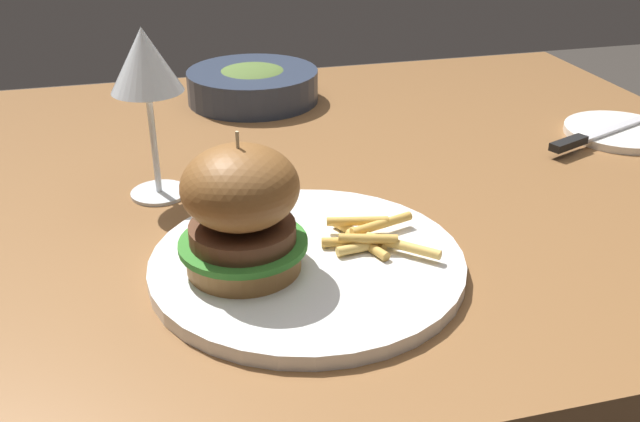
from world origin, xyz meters
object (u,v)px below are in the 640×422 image
table_knife (598,134)px  main_plate (307,263)px  soup_bowl (253,84)px  bread_plate (620,132)px  burger_sandwich (241,210)px  wine_glass (145,66)px

table_knife → main_plate: bearing=-154.7°
soup_bowl → bread_plate: bearing=-30.8°
bread_plate → soup_bowl: size_ratio=0.74×
bread_plate → table_knife: table_knife is taller
burger_sandwich → table_knife: 0.55m
burger_sandwich → soup_bowl: burger_sandwich is taller
burger_sandwich → soup_bowl: bearing=79.3°
burger_sandwich → bread_plate: (0.55, 0.23, -0.07)m
main_plate → burger_sandwich: bearing=-176.6°
burger_sandwich → bread_plate: 0.60m
wine_glass → soup_bowl: 0.36m
table_knife → soup_bowl: (-0.41, 0.29, 0.01)m
bread_plate → table_knife: bearing=-158.2°
table_knife → soup_bowl: 0.50m
wine_glass → burger_sandwich: bearing=-72.3°
main_plate → wine_glass: wine_glass is taller
main_plate → table_knife: table_knife is taller
burger_sandwich → wine_glass: size_ratio=0.69×
bread_plate → soup_bowl: (-0.46, 0.27, 0.02)m
soup_bowl → table_knife: bearing=-35.5°
main_plate → burger_sandwich: size_ratio=2.24×
bread_plate → burger_sandwich: bearing=-157.1°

